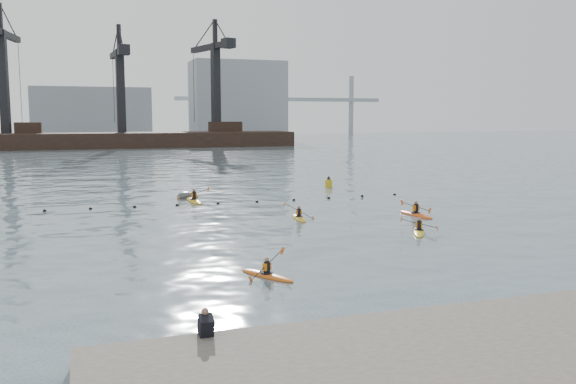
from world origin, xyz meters
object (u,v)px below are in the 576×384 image
object	(u,v)px
kayaker_0	(267,275)
kayaker_3	(299,218)
kayaker_4	(416,214)
kayaker_5	(194,200)
mooring_buoy	(188,198)
kayaker_1	(419,231)
nav_buoy	(329,183)

from	to	relation	value
kayaker_0	kayaker_3	xyz separation A→B (m)	(6.01, 12.75, 0.00)
kayaker_4	kayaker_5	xyz separation A→B (m)	(-12.62, 11.16, 0.00)
kayaker_3	mooring_buoy	xyz separation A→B (m)	(-4.96, 12.23, -0.09)
kayaker_5	mooring_buoy	distance (m)	2.32
kayaker_5	mooring_buoy	size ratio (longest dim) A/B	1.79
kayaker_1	mooring_buoy	bearing A→B (deg)	148.44
mooring_buoy	kayaker_3	bearing A→B (deg)	-67.91
kayaker_3	kayaker_4	world-z (taller)	kayaker_3
kayaker_4	mooring_buoy	distance (m)	18.50
kayaker_1	mooring_buoy	size ratio (longest dim) A/B	1.46
kayaker_1	nav_buoy	distance (m)	22.48
kayaker_4	mooring_buoy	xyz separation A→B (m)	(-12.68, 13.47, -0.11)
kayaker_1	nav_buoy	xyz separation A→B (m)	(3.81, 22.15, 0.27)
kayaker_0	nav_buoy	xyz separation A→B (m)	(14.59, 28.35, 0.27)
kayaker_4	kayaker_5	size ratio (longest dim) A/B	0.97
kayaker_4	mooring_buoy	bearing A→B (deg)	-51.56
kayaker_5	nav_buoy	distance (m)	14.63
kayaker_0	kayaker_4	world-z (taller)	kayaker_4
kayaker_1	kayaker_4	size ratio (longest dim) A/B	0.84
kayaker_4	nav_buoy	bearing A→B (deg)	-97.76
kayaker_1	kayaker_5	distance (m)	19.10
mooring_buoy	kayaker_1	bearing A→B (deg)	-62.61
kayaker_3	nav_buoy	distance (m)	17.80
kayaker_0	kayaker_5	world-z (taller)	kayaker_5
kayaker_0	nav_buoy	bearing A→B (deg)	34.17
kayaker_3	kayaker_4	xyz separation A→B (m)	(7.72, -1.24, 0.02)
kayaker_5	mooring_buoy	xyz separation A→B (m)	(-0.06, 2.31, -0.11)
kayaker_5	kayaker_0	bearing A→B (deg)	-98.03
kayaker_3	nav_buoy	world-z (taller)	kayaker_3
kayaker_1	kayaker_5	size ratio (longest dim) A/B	0.82
kayaker_5	mooring_buoy	world-z (taller)	kayaker_5
kayaker_3	kayaker_4	bearing A→B (deg)	-1.51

